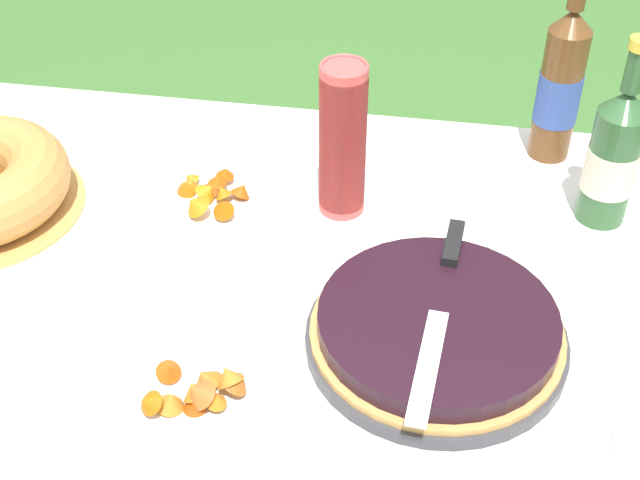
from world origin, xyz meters
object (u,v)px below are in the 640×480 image
Objects in this scene: serving_knife at (442,296)px; cider_bottle_amber at (560,85)px; snack_plate_near at (195,400)px; snack_plate_left at (209,198)px; cider_bottle_green at (613,156)px; berry_tart at (437,331)px; cup_stack at (343,141)px.

serving_knife is 0.49m from cider_bottle_amber.
snack_plate_near reaches higher than snack_plate_left.
snack_plate_near is 0.42m from snack_plate_left.
cider_bottle_green reaches higher than snack_plate_left.
cider_bottle_amber is (-0.07, 0.17, 0.02)m from cider_bottle_green.
serving_knife reaches higher than berry_tart.
cup_stack is at bearing 7.01° from snack_plate_left.
cider_bottle_amber is at bearing 32.85° from cup_stack.
serving_knife is 0.35m from snack_plate_near.
berry_tart is 0.05m from serving_knife.
cup_stack is 0.83× the size of cider_bottle_green.
cider_bottle_green reaches higher than snack_plate_near.
cup_stack is (-0.17, 0.28, 0.10)m from berry_tart.
berry_tart is 1.14× the size of cider_bottle_green.
cider_bottle_amber reaches higher than snack_plate_left.
berry_tart is 1.00× the size of cider_bottle_amber.
cider_bottle_amber reaches higher than snack_plate_near.
berry_tart is at bearing 0.00° from serving_knife.
berry_tart is at bearing -33.92° from snack_plate_left.
cider_bottle_amber reaches higher than serving_knife.
berry_tart is at bearing -59.17° from cup_stack.
snack_plate_near is at bearing -137.54° from cider_bottle_green.
cup_stack reaches higher than snack_plate_near.
snack_plate_left is (-0.38, 0.25, -0.02)m from berry_tart.
snack_plate_left is (-0.61, -0.07, -0.10)m from cider_bottle_green.
serving_knife is 0.31m from cup_stack.
serving_knife is 1.48× the size of cup_stack.
snack_plate_near is at bearing -151.66° from berry_tart.
cup_stack reaches higher than snack_plate_left.
berry_tart is 0.92× the size of serving_knife.
cider_bottle_amber is 0.60m from snack_plate_left.
serving_knife is at bearing -55.94° from cup_stack.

